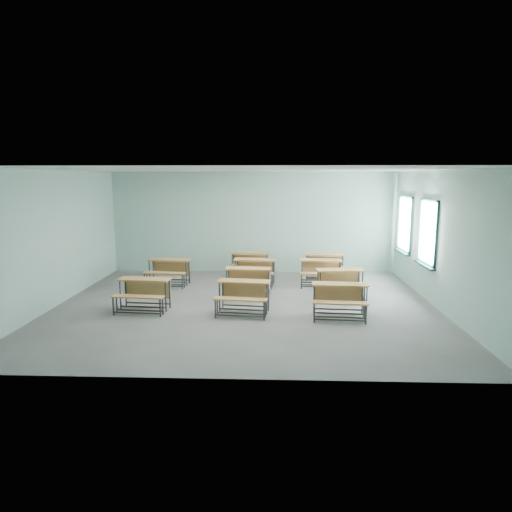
# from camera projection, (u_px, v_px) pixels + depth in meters

# --- Properties ---
(room) EXTENTS (9.04, 8.04, 3.24)m
(room) POSITION_uv_depth(u_px,v_px,m) (249.00, 239.00, 10.65)
(room) COLOR slate
(room) RESTS_ON ground
(desk_unit_r0c0) EXTENTS (1.23, 0.87, 0.73)m
(desk_unit_r0c0) POSITION_uv_depth(u_px,v_px,m) (143.00, 290.00, 10.44)
(desk_unit_r0c0) COLOR #AA763D
(desk_unit_r0c0) RESTS_ON ground
(desk_unit_r0c1) EXTENTS (1.25, 0.92, 0.73)m
(desk_unit_r0c1) POSITION_uv_depth(u_px,v_px,m) (243.00, 292.00, 10.22)
(desk_unit_r0c1) COLOR #AA763D
(desk_unit_r0c1) RESTS_ON ground
(desk_unit_r0c2) EXTENTS (1.22, 0.86, 0.73)m
(desk_unit_r0c2) POSITION_uv_depth(u_px,v_px,m) (339.00, 295.00, 9.94)
(desk_unit_r0c2) COLOR #AA763D
(desk_unit_r0c2) RESTS_ON ground
(desk_unit_r1c1) EXTENTS (1.20, 0.84, 0.73)m
(desk_unit_r1c1) POSITION_uv_depth(u_px,v_px,m) (248.00, 278.00, 11.64)
(desk_unit_r1c1) COLOR #AA763D
(desk_unit_r1c1) RESTS_ON ground
(desk_unit_r1c2) EXTENTS (1.24, 0.90, 0.73)m
(desk_unit_r1c2) POSITION_uv_depth(u_px,v_px,m) (341.00, 279.00, 11.46)
(desk_unit_r1c2) COLOR #AA763D
(desk_unit_r1c2) RESTS_ON ground
(desk_unit_r2c0) EXTENTS (1.23, 0.88, 0.73)m
(desk_unit_r2c0) POSITION_uv_depth(u_px,v_px,m) (168.00, 268.00, 12.91)
(desk_unit_r2c0) COLOR #AA763D
(desk_unit_r2c0) RESTS_ON ground
(desk_unit_r2c1) EXTENTS (1.25, 0.91, 0.73)m
(desk_unit_r2c1) POSITION_uv_depth(u_px,v_px,m) (254.00, 268.00, 12.90)
(desk_unit_r2c1) COLOR #AA763D
(desk_unit_r2c1) RESTS_ON ground
(desk_unit_r2c2) EXTENTS (1.22, 0.86, 0.73)m
(desk_unit_r2c2) POSITION_uv_depth(u_px,v_px,m) (321.00, 269.00, 12.82)
(desk_unit_r2c2) COLOR #AA763D
(desk_unit_r2c2) RESTS_ON ground
(desk_unit_r3c1) EXTENTS (1.18, 0.81, 0.73)m
(desk_unit_r3c1) POSITION_uv_depth(u_px,v_px,m) (250.00, 260.00, 14.05)
(desk_unit_r3c1) COLOR #AA763D
(desk_unit_r3c1) RESTS_ON ground
(desk_unit_r3c2) EXTENTS (1.23, 0.88, 0.73)m
(desk_unit_r3c2) POSITION_uv_depth(u_px,v_px,m) (325.00, 262.00, 13.76)
(desk_unit_r3c2) COLOR #AA763D
(desk_unit_r3c2) RESTS_ON ground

